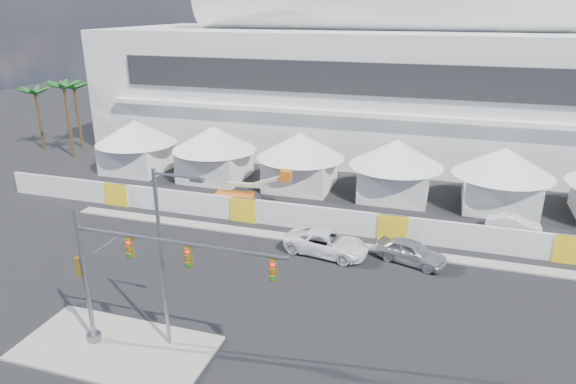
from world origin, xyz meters
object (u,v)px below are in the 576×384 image
(lot_car_a, at_px, (514,224))
(streetlight_median, at_px, (165,249))
(sedan_silver, at_px, (411,252))
(traffic_mast, at_px, (125,277))
(boom_lift, at_px, (242,196))
(pickup_curb, at_px, (327,243))

(lot_car_a, distance_m, streetlight_median, 27.88)
(sedan_silver, height_order, lot_car_a, sedan_silver)
(traffic_mast, relative_size, boom_lift, 1.60)
(lot_car_a, distance_m, traffic_mast, 29.56)
(lot_car_a, xyz_separation_m, streetlight_median, (-18.07, -20.65, 4.92))
(pickup_curb, bearing_deg, streetlight_median, 166.94)
(boom_lift, bearing_deg, traffic_mast, -89.67)
(streetlight_median, distance_m, boom_lift, 20.52)
(pickup_curb, xyz_separation_m, traffic_mast, (-6.81, -13.67, 3.48))
(streetlight_median, relative_size, boom_lift, 1.37)
(streetlight_median, bearing_deg, sedan_silver, 50.34)
(lot_car_a, height_order, boom_lift, boom_lift)
(pickup_curb, xyz_separation_m, lot_car_a, (13.00, 7.96, -0.16))
(pickup_curb, distance_m, boom_lift, 11.54)
(sedan_silver, height_order, boom_lift, boom_lift)
(lot_car_a, xyz_separation_m, traffic_mast, (-19.81, -21.63, 3.64))
(sedan_silver, relative_size, boom_lift, 0.69)
(traffic_mast, bearing_deg, streetlight_median, 29.18)
(traffic_mast, bearing_deg, pickup_curb, 63.50)
(lot_car_a, bearing_deg, pickup_curb, 130.74)
(sedan_silver, distance_m, pickup_curb, 5.83)
(traffic_mast, height_order, streetlight_median, streetlight_median)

